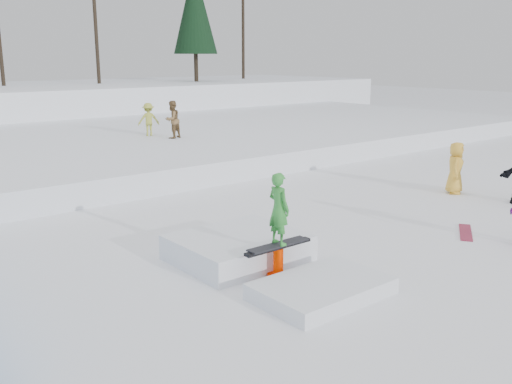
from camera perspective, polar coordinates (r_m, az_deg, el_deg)
ground at (r=12.17m, az=4.17°, el=-7.10°), size 120.00×120.00×0.00m
snow_midrise at (r=25.78m, az=-21.06°, el=3.94°), size 50.00×18.00×0.80m
treeline at (r=39.26m, az=-19.04°, el=17.42°), size 40.24×4.22×10.50m
walker_olive at (r=24.87m, az=-8.37°, el=7.18°), size 0.93×0.82×1.61m
walker_ygreen at (r=25.86m, az=-10.69°, el=7.15°), size 1.07×0.85×1.44m
spectator_yellow at (r=19.07m, az=19.32°, el=2.29°), size 0.96×0.85×1.64m
loose_board_red at (r=15.05m, az=20.22°, el=-3.81°), size 1.33×1.00×0.03m
jib_rail_feature at (r=11.72m, az=0.36°, el=-6.30°), size 2.60×4.40×2.11m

